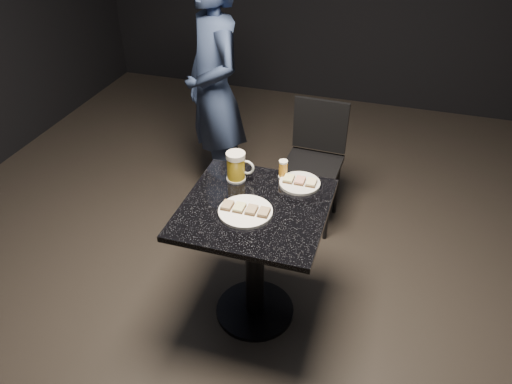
% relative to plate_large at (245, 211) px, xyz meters
% --- Properties ---
extents(floor, '(6.00, 6.00, 0.00)m').
position_rel_plate_large_xyz_m(floor, '(0.03, 0.06, -0.76)').
color(floor, black).
rests_on(floor, ground).
extents(plate_large, '(0.26, 0.26, 0.01)m').
position_rel_plate_large_xyz_m(plate_large, '(0.00, 0.00, 0.00)').
color(plate_large, white).
rests_on(plate_large, table).
extents(plate_small, '(0.21, 0.21, 0.01)m').
position_rel_plate_large_xyz_m(plate_small, '(0.19, 0.31, 0.00)').
color(plate_small, silver).
rests_on(plate_small, table).
extents(patron, '(0.70, 0.71, 1.65)m').
position_rel_plate_large_xyz_m(patron, '(-0.59, 1.12, 0.07)').
color(patron, navy).
rests_on(patron, floor).
extents(table, '(0.70, 0.70, 0.75)m').
position_rel_plate_large_xyz_m(table, '(0.03, 0.06, -0.25)').
color(table, black).
rests_on(table, floor).
extents(beer_mug, '(0.15, 0.10, 0.16)m').
position_rel_plate_large_xyz_m(beer_mug, '(-0.13, 0.26, 0.07)').
color(beer_mug, silver).
rests_on(beer_mug, table).
extents(beer_tumbler, '(0.05, 0.05, 0.10)m').
position_rel_plate_large_xyz_m(beer_tumbler, '(0.09, 0.35, 0.04)').
color(beer_tumbler, silver).
rests_on(beer_tumbler, table).
extents(chair, '(0.37, 0.37, 0.85)m').
position_rel_plate_large_xyz_m(chair, '(0.14, 1.04, -0.26)').
color(chair, black).
rests_on(chair, floor).
extents(canapes_on_plate_large, '(0.23, 0.07, 0.02)m').
position_rel_plate_large_xyz_m(canapes_on_plate_large, '(0.00, 0.00, 0.02)').
color(canapes_on_plate_large, '#4C3521').
rests_on(canapes_on_plate_large, plate_large).
extents(canapes_on_plate_small, '(0.17, 0.07, 0.02)m').
position_rel_plate_large_xyz_m(canapes_on_plate_small, '(0.19, 0.31, 0.02)').
color(canapes_on_plate_small, '#4C3521').
rests_on(canapes_on_plate_small, plate_small).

